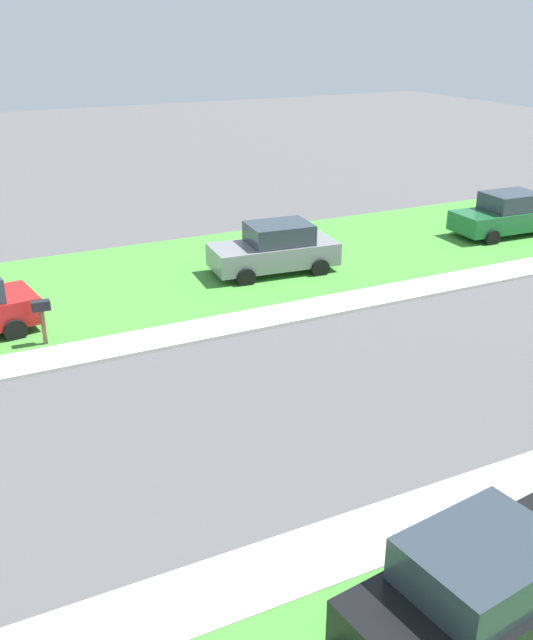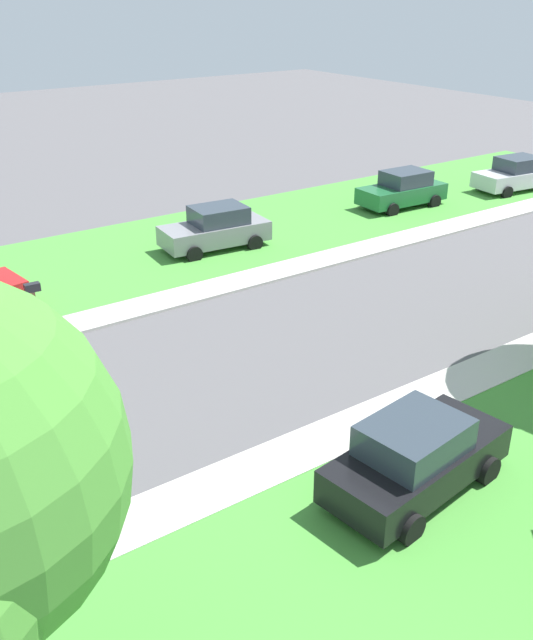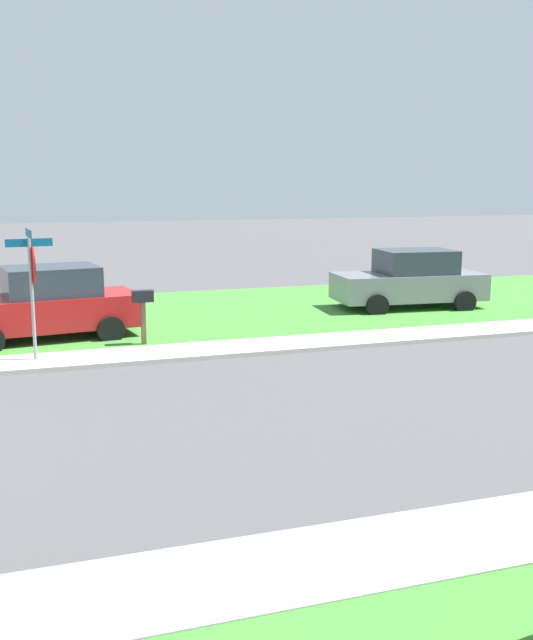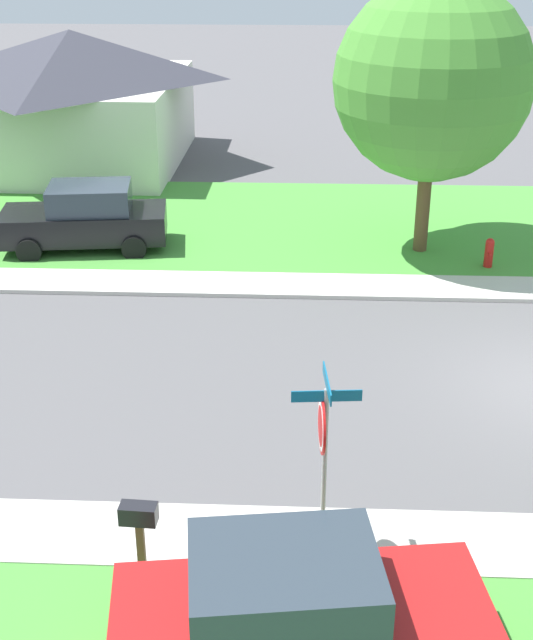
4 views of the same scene
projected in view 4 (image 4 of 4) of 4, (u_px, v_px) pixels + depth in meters
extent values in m
cube|color=beige|center=(10.00, 280.00, 21.20)|extent=(1.40, 56.00, 0.10)
cube|color=#479338|center=(60.00, 220.00, 25.47)|extent=(8.00, 56.00, 0.08)
cylinder|color=#9E9EA3|center=(324.00, 474.00, 11.72)|extent=(0.07, 0.07, 2.60)
cylinder|color=red|center=(322.00, 426.00, 11.40)|extent=(0.76, 0.10, 0.76)
cylinder|color=white|center=(321.00, 426.00, 11.40)|extent=(0.67, 0.06, 0.67)
cylinder|color=red|center=(320.00, 426.00, 11.40)|extent=(0.55, 0.05, 0.55)
cube|color=#0F5B84|center=(327.00, 383.00, 11.13)|extent=(0.92, 0.10, 0.16)
cube|color=#0F5B84|center=(327.00, 396.00, 11.21)|extent=(0.10, 0.92, 0.16)
cube|color=red|center=(301.00, 631.00, 9.95)|extent=(2.36, 4.50, 0.76)
cube|color=#2D3842|center=(284.00, 582.00, 9.63)|extent=(1.87, 2.30, 0.68)
cylinder|color=black|center=(396.00, 593.00, 11.03)|extent=(0.32, 0.67, 0.64)
cylinder|color=black|center=(185.00, 607.00, 10.82)|extent=(0.32, 0.67, 0.64)
cube|color=black|center=(84.00, 224.00, 23.05)|extent=(2.32, 4.49, 0.76)
cube|color=#2D3842|center=(90.00, 198.00, 22.76)|extent=(1.85, 2.28, 0.68)
cylinder|color=black|center=(29.00, 251.00, 22.30)|extent=(0.32, 0.67, 0.64)
cylinder|color=black|center=(40.00, 228.00, 23.92)|extent=(0.32, 0.67, 0.64)
cylinder|color=black|center=(134.00, 248.00, 22.49)|extent=(0.32, 0.67, 0.64)
cylinder|color=black|center=(138.00, 226.00, 24.12)|extent=(0.32, 0.67, 0.64)
cylinder|color=brown|center=(423.00, 203.00, 22.54)|extent=(0.36, 0.36, 2.74)
sphere|color=#499133|center=(433.00, 81.00, 21.24)|extent=(4.89, 4.89, 4.89)
sphere|color=#499133|center=(454.00, 98.00, 22.46)|extent=(3.42, 3.42, 3.42)
cube|color=silver|center=(77.00, 121.00, 30.88)|extent=(8.49, 7.30, 3.00)
pyramid|color=#33333D|center=(71.00, 54.00, 29.91)|extent=(9.09, 7.91, 1.60)
cylinder|color=red|center=(489.00, 256.00, 21.86)|extent=(0.22, 0.22, 0.70)
sphere|color=red|center=(490.00, 242.00, 21.70)|extent=(0.22, 0.22, 0.22)
cylinder|color=red|center=(490.00, 255.00, 21.69)|extent=(0.10, 0.08, 0.08)
cylinder|color=red|center=(488.00, 251.00, 21.94)|extent=(0.10, 0.08, 0.08)
cube|color=brown|center=(142.00, 554.00, 11.40)|extent=(0.10, 0.10, 1.05)
cube|color=black|center=(138.00, 514.00, 11.13)|extent=(0.27, 0.49, 0.26)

